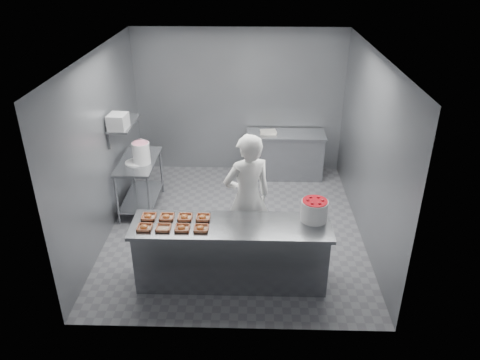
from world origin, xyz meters
The scene contains 24 objects.
floor centered at (0.00, 0.00, 0.00)m, with size 4.50×4.50×0.00m, color #4C4C51.
ceiling centered at (0.00, 0.00, 2.80)m, with size 4.50×4.50×0.00m, color white.
wall_back centered at (0.00, 2.25, 1.40)m, with size 4.00×0.04×2.80m, color slate.
wall_left centered at (-2.00, 0.00, 1.40)m, with size 0.04×4.50×2.80m, color slate.
wall_right centered at (2.00, 0.00, 1.40)m, with size 0.04×4.50×2.80m, color slate.
service_counter centered at (0.00, -1.35, 0.45)m, with size 2.60×0.70×0.90m.
prep_table centered at (-1.65, 0.60, 0.59)m, with size 0.60×1.20×0.90m.
back_counter centered at (0.90, 1.90, 0.45)m, with size 1.50×0.60×0.90m.
wall_shelf centered at (-1.82, 0.60, 1.55)m, with size 0.35×0.90×0.03m, color slate.
tray_0 centered at (-1.10, -1.48, 0.92)m, with size 0.19×0.18×0.06m.
tray_1 centered at (-0.85, -1.48, 0.92)m, with size 0.19×0.18×0.04m.
tray_2 centered at (-0.62, -1.48, 0.92)m, with size 0.19×0.18×0.06m.
tray_3 centered at (-0.38, -1.48, 0.92)m, with size 0.19×0.18×0.06m.
tray_4 centered at (-1.10, -1.22, 0.92)m, with size 0.19×0.18×0.06m.
tray_5 centered at (-0.86, -1.22, 0.92)m, with size 0.19×0.18×0.06m.
tray_6 centered at (-0.62, -1.22, 0.92)m, with size 0.19×0.18×0.06m.
tray_7 centered at (-0.38, -1.22, 0.92)m, with size 0.19×0.18×0.06m.
worker centered at (0.20, -0.75, 0.96)m, with size 0.70×0.46×1.92m, color white.
strawberry_tub centered at (1.08, -1.20, 1.05)m, with size 0.35×0.35×0.29m.
glaze_bucket centered at (-1.55, 0.49, 1.09)m, with size 0.30×0.28×0.44m.
bucket_lid centered at (-1.66, 0.48, 0.91)m, with size 0.34×0.34×0.03m, color white.
rag centered at (-1.64, 1.04, 0.91)m, with size 0.13×0.11×0.02m, color #CCB28C.
appliance centered at (-1.82, 0.33, 1.68)m, with size 0.27×0.31×0.23m, color gray.
paper_stack centered at (0.56, 1.90, 0.92)m, with size 0.30×0.22×0.05m, color silver.
Camera 1 is at (0.26, -6.45, 4.15)m, focal length 35.00 mm.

